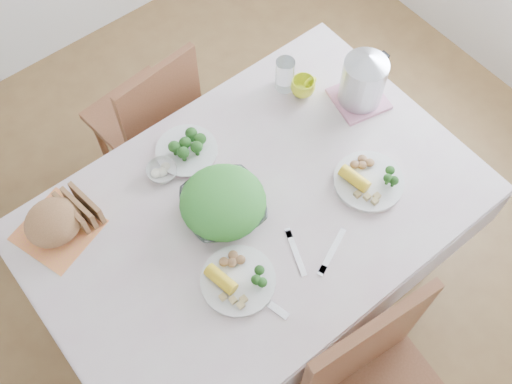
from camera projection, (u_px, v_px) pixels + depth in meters
floor at (255, 287)px, 2.69m from camera, size 3.60×3.60×0.00m
dining_table at (255, 254)px, 2.36m from camera, size 1.40×0.90×0.75m
tablecloth at (255, 208)px, 2.03m from camera, size 1.50×1.00×0.01m
chair_far at (141, 111)px, 2.59m from camera, size 0.43×0.43×0.88m
salad_bowl at (223, 206)px, 1.99m from camera, size 0.33×0.33×0.07m
dinner_plate_left at (238, 281)px, 1.88m from camera, size 0.28×0.28×0.02m
dinner_plate_right at (369, 181)px, 2.06m from camera, size 0.29×0.29×0.02m
broccoli_plate at (187, 151)px, 2.12m from camera, size 0.24×0.24×0.02m
napkin at (58, 230)px, 1.98m from camera, size 0.30×0.30×0.00m
bread_loaf at (53, 222)px, 1.93m from camera, size 0.20×0.19×0.11m
fruit_bowl at (162, 171)px, 2.07m from camera, size 0.14×0.14×0.03m
yellow_mug at (303, 87)px, 2.23m from camera, size 0.11×0.11×0.07m
glass_tumbler at (285, 75)px, 2.22m from camera, size 0.08×0.08×0.14m
pink_tray at (359, 99)px, 2.24m from camera, size 0.22×0.22×0.01m
electric_kettle at (363, 79)px, 2.14m from camera, size 0.21×0.21×0.23m
fork_left at (261, 297)px, 1.87m from camera, size 0.07×0.21×0.00m
fork_right at (296, 253)px, 1.94m from camera, size 0.08×0.16×0.00m
knife at (333, 250)px, 1.94m from camera, size 0.17×0.09×0.00m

